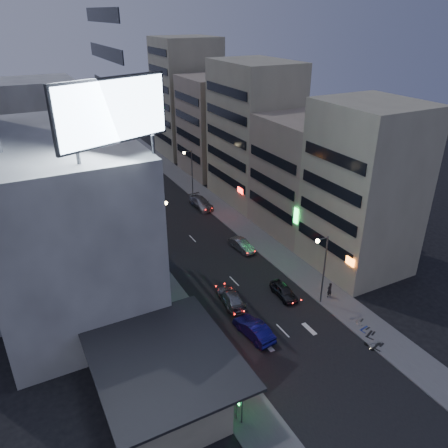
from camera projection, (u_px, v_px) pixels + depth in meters
ground at (308, 356)px, 40.09m from camera, size 180.00×180.00×0.00m
sidewalk_left at (128, 239)px, 60.59m from camera, size 4.00×120.00×0.12m
sidewalk_right at (229, 216)px, 67.27m from camera, size 4.00×120.00×0.12m
food_court at (155, 379)px, 35.01m from camera, size 11.00×13.00×3.88m
white_building at (63, 222)px, 44.95m from camera, size 14.00×24.00×18.00m
shophouse_near at (363, 190)px, 50.31m from camera, size 10.00×11.00×20.00m
shophouse_mid at (305, 175)px, 60.54m from camera, size 11.00×12.00×16.00m
shophouse_far at (254, 134)px, 69.36m from camera, size 10.00×14.00×22.00m
far_left_a at (44, 149)px, 65.02m from camera, size 11.00×10.00×20.00m
far_left_b at (33, 145)px, 76.25m from camera, size 12.00×10.00×15.00m
far_right_a at (214, 126)px, 82.38m from camera, size 11.00×12.00×18.00m
far_right_b at (187, 98)px, 92.40m from camera, size 12.00×12.00×24.00m
billboard at (113, 112)px, 33.08m from camera, size 9.52×3.75×6.20m
street_lamp_right_near at (322, 261)px, 44.97m from camera, size 1.60×0.44×8.02m
street_lamp_left at (160, 224)px, 52.77m from camera, size 1.60×0.44×8.02m
street_lamp_right_far at (190, 167)px, 72.01m from camera, size 1.60×0.44×8.02m
parked_car_right_near at (284, 291)px, 48.21m from camera, size 1.89×4.18×1.39m
parked_car_right_mid at (242, 245)px, 57.67m from camera, size 1.97×4.42×1.41m
parked_car_left at (133, 217)px, 65.46m from camera, size 2.78×5.70×1.56m
parked_car_right_far at (201, 203)px, 70.04m from camera, size 2.44×5.65×1.62m
road_car_blue at (254, 329)px, 42.23m from camera, size 2.23×5.09×1.63m
road_car_silver at (231, 298)px, 47.01m from camera, size 2.70×5.29×1.47m
person at (329, 290)px, 47.85m from camera, size 0.67×0.47×1.78m
scooter_black_a at (380, 336)px, 41.46m from camera, size 1.21×2.04×1.19m
scooter_silver_a at (381, 336)px, 41.47m from camera, size 1.16×2.11×1.23m
scooter_blue at (367, 321)px, 43.59m from camera, size 0.82×1.75×1.03m
scooter_black_b at (371, 325)px, 42.93m from camera, size 1.33×1.99×1.16m
scooter_silver_b at (360, 313)px, 44.72m from camera, size 1.22×1.80×1.05m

